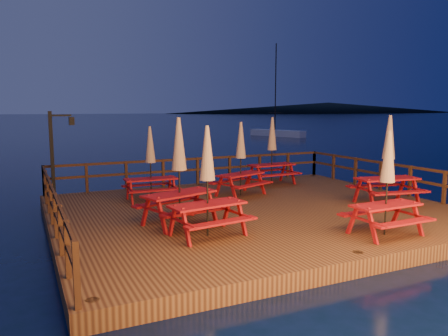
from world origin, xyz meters
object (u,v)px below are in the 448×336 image
(picnic_table_0, at_px, (179,169))
(picnic_table_2, at_px, (207,179))
(picnic_table_1, at_px, (387,181))
(sailboat, at_px, (277,133))
(lamp_post, at_px, (56,146))

(picnic_table_0, xyz_separation_m, picnic_table_2, (0.26, -1.31, -0.09))
(picnic_table_1, bearing_deg, sailboat, 60.40)
(lamp_post, distance_m, picnic_table_2, 7.25)
(picnic_table_1, bearing_deg, picnic_table_2, 154.96)
(lamp_post, distance_m, sailboat, 40.81)
(lamp_post, height_order, picnic_table_0, lamp_post)
(lamp_post, distance_m, picnic_table_1, 10.89)
(picnic_table_0, xyz_separation_m, picnic_table_1, (4.26, -3.09, -0.15))
(picnic_table_0, bearing_deg, lamp_post, 98.85)
(picnic_table_0, relative_size, picnic_table_1, 1.11)
(sailboat, relative_size, picnic_table_2, 4.26)
(lamp_post, bearing_deg, picnic_table_0, -63.48)
(lamp_post, bearing_deg, picnic_table_1, -50.55)
(lamp_post, relative_size, picnic_table_1, 1.17)
(sailboat, relative_size, picnic_table_1, 4.46)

